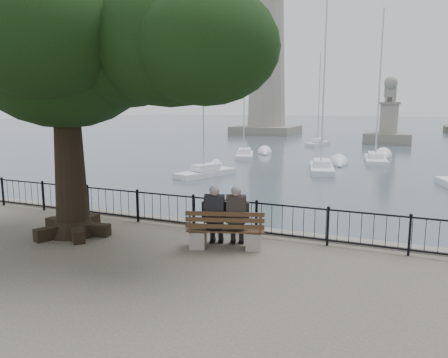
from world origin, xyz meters
The scene contains 13 objects.
harbor centered at (0.00, 3.00, -0.50)m, with size 260.00×260.00×1.20m.
railing centered at (0.00, 2.50, 0.56)m, with size 22.06×0.06×1.00m.
bench centered at (0.61, 1.18, 0.37)m, with size 2.09×1.20×1.06m.
person_left centered at (0.31, 1.20, 0.77)m, with size 0.66×0.92×1.68m.
person_right centered at (0.84, 1.38, 0.77)m, with size 0.66×0.92×1.68m.
tree centered at (-3.19, 0.76, 5.39)m, with size 10.03×7.00×8.19m.
lighthouse centered at (-18.00, 62.00, 11.84)m, with size 9.96×9.96×30.49m.
lion_monument centered at (2.00, 49.94, 1.07)m, with size 5.61×5.61×8.37m.
sailboat_a centered at (-7.80, 17.36, -0.70)m, with size 2.86×4.90×9.24m.
sailboat_b centered at (-1.02, 22.65, -0.63)m, with size 2.78×5.84×13.09m.
sailboat_e centered at (-9.20, 28.54, -0.67)m, with size 3.01×5.35×11.00m.
sailboat_f centered at (2.15, 29.46, -0.65)m, with size 2.35×5.97×12.52m.
sailboat_h centered at (-5.60, 43.98, -0.65)m, with size 2.24×4.90×11.12m.
Camera 1 is at (4.92, -8.85, 3.68)m, focal length 35.00 mm.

